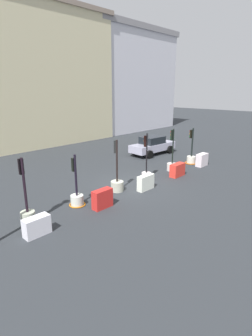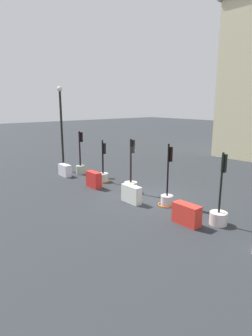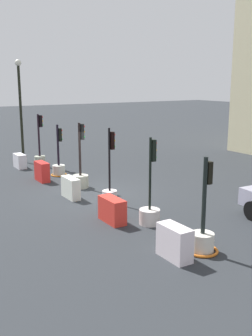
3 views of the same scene
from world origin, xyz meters
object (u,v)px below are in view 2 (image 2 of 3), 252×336
traffic_light_0 (80,165)px  traffic_light_3 (167,195)px  traffic_light_4 (219,213)px  construction_barrier_1 (94,180)px  construction_barrier_0 (65,170)px  construction_barrier_2 (131,194)px  street_lamp_post (61,121)px  construction_barrier_3 (187,214)px  traffic_light_2 (131,183)px  traffic_light_1 (103,175)px

traffic_light_0 → traffic_light_3: (7.89, -0.02, -0.14)m
traffic_light_4 → construction_barrier_1: size_ratio=2.84×
traffic_light_0 → construction_barrier_0: size_ratio=2.82×
construction_barrier_2 → street_lamp_post: size_ratio=0.19×
construction_barrier_2 → construction_barrier_3: size_ratio=0.97×
construction_barrier_2 → traffic_light_2: bearing=140.0°
traffic_light_3 → traffic_light_4: traffic_light_3 is taller
construction_barrier_0 → construction_barrier_1: 3.44m
traffic_light_3 → traffic_light_1: bearing=179.2°
traffic_light_1 → construction_barrier_3: (7.26, -1.10, -0.02)m
traffic_light_0 → construction_barrier_3: size_ratio=2.54×
construction_barrier_3 → traffic_light_1: bearing=171.4°
traffic_light_3 → construction_barrier_3: traffic_light_3 is taller
traffic_light_3 → construction_barrier_1: bearing=-167.1°
traffic_light_1 → construction_barrier_3: 7.34m
traffic_light_4 → construction_barrier_3: (-0.83, -0.97, -0.08)m
traffic_light_4 → traffic_light_2: bearing=179.5°
traffic_light_0 → traffic_light_4: (10.67, -0.08, -0.13)m
construction_barrier_2 → traffic_light_4: bearing=13.5°
construction_barrier_0 → construction_barrier_1: bearing=0.0°
construction_barrier_3 → street_lamp_post: (-11.47, 0.62, 3.12)m
traffic_light_1 → construction_barrier_3: traffic_light_1 is taller
traffic_light_2 → construction_barrier_1: 2.30m
traffic_light_0 → traffic_light_2: bearing=-0.4°
traffic_light_2 → construction_barrier_0: (-5.48, -1.04, -0.15)m
street_lamp_post → construction_barrier_2: bearing=-4.5°
construction_barrier_0 → traffic_light_2: bearing=10.8°
construction_barrier_2 → construction_barrier_3: bearing=0.5°
construction_barrier_2 → construction_barrier_0: bearing=-180.0°
traffic_light_2 → street_lamp_post: 7.55m
street_lamp_post → traffic_light_1: bearing=6.5°
traffic_light_1 → construction_barrier_0: bearing=-157.8°
traffic_light_3 → construction_barrier_0: bearing=-172.5°
traffic_light_3 → street_lamp_post: 10.00m
traffic_light_2 → traffic_light_4: (5.39, -0.04, -0.03)m
traffic_light_4 → construction_barrier_0: bearing=-174.7°
construction_barrier_2 → construction_barrier_1: bearing=-180.0°
traffic_light_1 → traffic_light_3: (5.30, -0.07, 0.05)m
traffic_light_1 → traffic_light_2: (2.70, -0.09, 0.08)m
traffic_light_3 → construction_barrier_2: (-1.36, -1.06, -0.06)m
traffic_light_0 → construction_barrier_3: (9.85, -1.05, -0.21)m
traffic_light_1 → traffic_light_2: bearing=-1.9°
traffic_light_1 → construction_barrier_0: traffic_light_1 is taller
traffic_light_2 → construction_barrier_0: bearing=-169.2°
traffic_light_3 → construction_barrier_1: traffic_light_3 is taller
street_lamp_post → traffic_light_3: bearing=2.5°
construction_barrier_1 → construction_barrier_3: 6.61m
construction_barrier_0 → traffic_light_3: bearing=7.5°
traffic_light_1 → traffic_light_2: traffic_light_2 is taller
construction_barrier_2 → street_lamp_post: (-8.16, 0.65, 3.11)m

